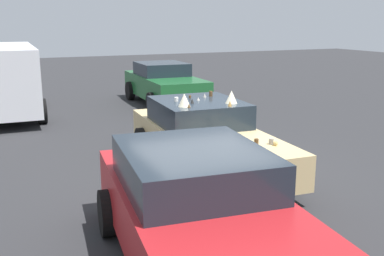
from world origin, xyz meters
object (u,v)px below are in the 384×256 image
(parked_van_row_back_far, at_px, (0,77))
(art_car_decorated, at_px, (204,137))
(parked_sedan_row_back_center, at_px, (202,216))
(parked_sedan_far_right, at_px, (164,83))

(parked_van_row_back_far, bearing_deg, art_car_decorated, 27.21)
(parked_sedan_row_back_center, bearing_deg, art_car_decorated, 159.93)
(parked_sedan_far_right, bearing_deg, parked_sedan_row_back_center, -16.50)
(parked_sedan_far_right, bearing_deg, parked_van_row_back_far, -88.62)
(art_car_decorated, xyz_separation_m, parked_sedan_row_back_center, (-3.40, 1.68, 0.05))
(art_car_decorated, height_order, parked_sedan_far_right, art_car_decorated)
(parked_sedan_row_back_center, height_order, parked_sedan_far_right, parked_sedan_far_right)
(parked_van_row_back_far, height_order, parked_sedan_row_back_center, parked_van_row_back_far)
(parked_sedan_row_back_center, bearing_deg, parked_van_row_back_far, -164.48)
(art_car_decorated, distance_m, parked_sedan_row_back_center, 3.79)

